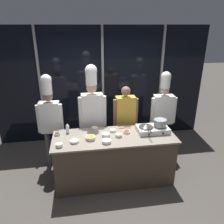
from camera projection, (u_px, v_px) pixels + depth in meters
The scene contains 22 objects.
ground_plane at pixel (114, 178), 4.13m from camera, with size 24.00×24.00×0.00m, color #47423D.
window_wall_back at pixel (103, 85), 5.20m from camera, with size 5.02×0.09×2.70m.
demo_counter at pixel (114, 158), 3.96m from camera, with size 2.12×0.79×0.90m.
portable_stove at pixel (153, 129), 3.92m from camera, with size 0.55×0.36×0.11m.
frying_pan at pixel (146, 126), 3.87m from camera, with size 0.26×0.45×0.05m.
stock_pot at pixel (160, 122), 3.90m from camera, with size 0.25×0.23×0.13m.
squeeze_bottle_clear at pixel (68, 128), 3.87m from camera, with size 0.06×0.06×0.19m.
prep_bowl_rice at pixel (112, 130), 3.94m from camera, with size 0.11×0.11×0.04m.
prep_bowl_onion at pixel (106, 141), 3.56m from camera, with size 0.16×0.16×0.05m.
prep_bowl_chicken at pixel (59, 145), 3.45m from camera, with size 0.12×0.12×0.06m.
prep_bowl_carrots at pixel (90, 138), 3.67m from camera, with size 0.17×0.17×0.06m.
prep_bowl_shrimp at pixel (119, 135), 3.76m from camera, with size 0.12×0.12×0.05m.
prep_bowl_soy_glaze at pixel (57, 134), 3.81m from camera, with size 0.10×0.10×0.04m.
prep_bowl_noodles at pixel (74, 141), 3.58m from camera, with size 0.15×0.15×0.04m.
prep_bowl_ginger at pixel (95, 128), 4.01m from camera, with size 0.12×0.12×0.05m.
prep_bowl_chili_flakes at pixel (126, 132), 3.90m from camera, with size 0.13×0.13×0.04m.
prep_bowl_garlic at pixel (106, 135), 3.77m from camera, with size 0.14×0.14×0.05m.
serving_spoon_slotted at pixel (127, 127), 4.09m from camera, with size 0.24×0.05×0.02m.
chef_head at pixel (50, 115), 4.15m from camera, with size 0.49×0.21×1.88m.
chef_sous at pixel (92, 108), 4.20m from camera, with size 0.54×0.22×2.04m.
person_guest at pixel (125, 116), 4.42m from camera, with size 0.50×0.21×1.59m.
chef_line at pixel (163, 109), 4.55m from camera, with size 0.54×0.24×1.85m.
Camera 1 is at (-0.55, -3.32, 2.70)m, focal length 35.00 mm.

